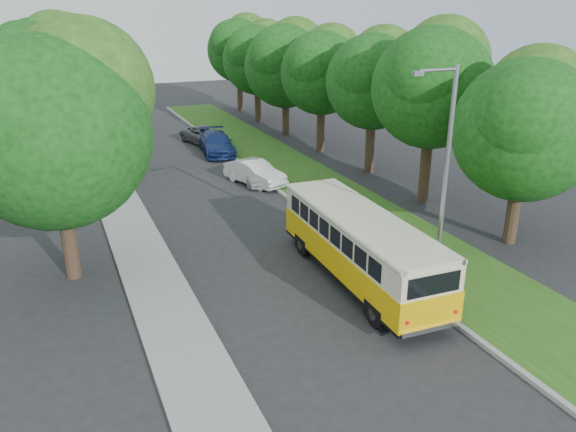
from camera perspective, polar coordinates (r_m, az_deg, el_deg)
name	(u,v)px	position (r m, az deg, el deg)	size (l,w,h in m)	color
ground	(296,285)	(20.91, 0.87, -7.05)	(120.00, 120.00, 0.00)	#252528
curb	(323,224)	(26.40, 3.57, -0.82)	(0.20, 70.00, 0.15)	gray
grass_verge	(366,217)	(27.49, 7.95, -0.13)	(4.50, 70.00, 0.13)	#2A5216
sidewalk	(142,254)	(24.08, -14.64, -3.72)	(2.20, 70.00, 0.12)	gray
treeline	(226,69)	(36.69, -6.32, 14.58)	(24.27, 41.91, 9.46)	#332319
lamppost_near	(443,177)	(19.36, 15.51, 3.85)	(1.71, 0.16, 8.00)	gray
lamppost_far	(103,112)	(33.48, -18.26, 9.98)	(1.71, 0.16, 7.50)	gray
warning_sign	(121,172)	(30.11, -16.56, 4.34)	(0.56, 0.10, 2.50)	gray
vintage_bus	(360,248)	(20.77, 7.31, -3.26)	(2.35, 9.14, 2.71)	#FBBE07
car_silver	(254,173)	(32.70, -3.42, 4.43)	(1.45, 3.60, 1.23)	silver
car_white	(255,173)	(32.41, -3.37, 4.41)	(1.45, 4.17, 1.37)	white
car_blue	(217,143)	(39.59, -7.27, 7.35)	(2.07, 5.09, 1.48)	navy
car_grey	(205,135)	(42.63, -8.43, 8.10)	(2.10, 4.55, 1.27)	#505357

